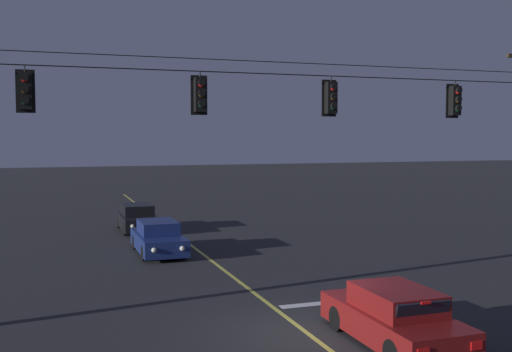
{
  "coord_description": "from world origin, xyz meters",
  "views": [
    {
      "loc": [
        -6.11,
        -13.7,
        4.96
      ],
      "look_at": [
        0.0,
        4.01,
        3.74
      ],
      "focal_mm": 42.42,
      "sensor_mm": 36.0,
      "label": 1
    }
  ],
  "objects_px": {
    "traffic_light_centre": "(331,98)",
    "traffic_light_right_inner": "(455,101)",
    "car_oncoming_lead": "(158,238)",
    "traffic_light_leftmost": "(25,91)",
    "traffic_light_left_inner": "(200,95)",
    "car_waiting_near_lane": "(394,318)",
    "car_oncoming_trailing": "(138,219)"
  },
  "relations": [
    {
      "from": "traffic_light_centre",
      "to": "traffic_light_right_inner",
      "type": "height_order",
      "value": "same"
    },
    {
      "from": "car_oncoming_lead",
      "to": "traffic_light_centre",
      "type": "bearing_deg",
      "value": -66.32
    },
    {
      "from": "traffic_light_leftmost",
      "to": "traffic_light_left_inner",
      "type": "xyz_separation_m",
      "value": [
        4.61,
        0.0,
        0.0
      ]
    },
    {
      "from": "car_waiting_near_lane",
      "to": "car_oncoming_trailing",
      "type": "bearing_deg",
      "value": 99.55
    },
    {
      "from": "traffic_light_left_inner",
      "to": "car_waiting_near_lane",
      "type": "bearing_deg",
      "value": -50.56
    },
    {
      "from": "traffic_light_right_inner",
      "to": "traffic_light_centre",
      "type": "bearing_deg",
      "value": 180.0
    },
    {
      "from": "traffic_light_left_inner",
      "to": "car_oncoming_lead",
      "type": "relative_size",
      "value": 0.28
    },
    {
      "from": "traffic_light_left_inner",
      "to": "traffic_light_leftmost",
      "type": "bearing_deg",
      "value": 180.0
    },
    {
      "from": "traffic_light_right_inner",
      "to": "traffic_light_leftmost",
      "type": "bearing_deg",
      "value": 180.0
    },
    {
      "from": "traffic_light_right_inner",
      "to": "car_oncoming_lead",
      "type": "bearing_deg",
      "value": 133.72
    },
    {
      "from": "traffic_light_left_inner",
      "to": "car_oncoming_lead",
      "type": "height_order",
      "value": "traffic_light_left_inner"
    },
    {
      "from": "traffic_light_centre",
      "to": "car_waiting_near_lane",
      "type": "distance_m",
      "value": 7.06
    },
    {
      "from": "traffic_light_leftmost",
      "to": "traffic_light_centre",
      "type": "distance_m",
      "value": 8.69
    },
    {
      "from": "traffic_light_left_inner",
      "to": "car_oncoming_trailing",
      "type": "height_order",
      "value": "traffic_light_left_inner"
    },
    {
      "from": "traffic_light_leftmost",
      "to": "traffic_light_right_inner",
      "type": "relative_size",
      "value": 1.0
    },
    {
      "from": "traffic_light_right_inner",
      "to": "car_oncoming_lead",
      "type": "relative_size",
      "value": 0.28
    },
    {
      "from": "car_oncoming_lead",
      "to": "car_oncoming_trailing",
      "type": "height_order",
      "value": "same"
    },
    {
      "from": "traffic_light_centre",
      "to": "car_oncoming_trailing",
      "type": "height_order",
      "value": "traffic_light_centre"
    },
    {
      "from": "traffic_light_leftmost",
      "to": "car_oncoming_lead",
      "type": "xyz_separation_m",
      "value": [
        4.88,
        8.69,
        -5.49
      ]
    },
    {
      "from": "traffic_light_leftmost",
      "to": "traffic_light_centre",
      "type": "bearing_deg",
      "value": 0.0
    },
    {
      "from": "traffic_light_centre",
      "to": "car_waiting_near_lane",
      "type": "bearing_deg",
      "value": -95.9
    },
    {
      "from": "traffic_light_left_inner",
      "to": "car_waiting_near_lane",
      "type": "distance_m",
      "value": 7.92
    },
    {
      "from": "traffic_light_leftmost",
      "to": "car_waiting_near_lane",
      "type": "distance_m",
      "value": 10.84
    },
    {
      "from": "traffic_light_leftmost",
      "to": "car_waiting_near_lane",
      "type": "xyz_separation_m",
      "value": [
        8.24,
        -4.41,
        -5.49
      ]
    },
    {
      "from": "car_oncoming_lead",
      "to": "car_waiting_near_lane",
      "type": "bearing_deg",
      "value": -75.63
    },
    {
      "from": "traffic_light_left_inner",
      "to": "car_oncoming_trailing",
      "type": "relative_size",
      "value": 0.28
    },
    {
      "from": "traffic_light_leftmost",
      "to": "car_waiting_near_lane",
      "type": "relative_size",
      "value": 0.28
    },
    {
      "from": "traffic_light_right_inner",
      "to": "car_oncoming_trailing",
      "type": "height_order",
      "value": "traffic_light_right_inner"
    },
    {
      "from": "traffic_light_leftmost",
      "to": "traffic_light_centre",
      "type": "height_order",
      "value": "same"
    },
    {
      "from": "traffic_light_centre",
      "to": "car_oncoming_trailing",
      "type": "distance_m",
      "value": 16.66
    },
    {
      "from": "traffic_light_centre",
      "to": "car_oncoming_lead",
      "type": "xyz_separation_m",
      "value": [
        -3.81,
        8.69,
        -5.49
      ]
    },
    {
      "from": "traffic_light_centre",
      "to": "car_oncoming_lead",
      "type": "distance_m",
      "value": 10.96
    }
  ]
}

